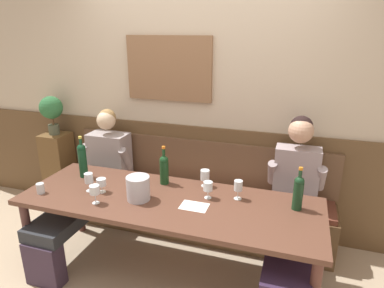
{
  "coord_description": "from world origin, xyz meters",
  "views": [
    {
      "loc": [
        0.92,
        -2.06,
        2.0
      ],
      "look_at": [
        0.1,
        0.45,
        1.09
      ],
      "focal_mm": 31.48,
      "sensor_mm": 36.0,
      "label": 1
    }
  ],
  "objects_px": {
    "dining_table": "(168,207)",
    "person_center_left_seat": "(293,208)",
    "ice_bucket": "(138,188)",
    "potted_plant": "(51,110)",
    "water_tumbler_left": "(40,188)",
    "wall_bench": "(194,207)",
    "wine_glass_left_end": "(101,183)",
    "wine_bottle_green_tall": "(82,159)",
    "person_center_right_seat": "(92,181)",
    "wine_glass_center_front": "(208,187)",
    "wine_bottle_amber_mid": "(298,192)",
    "wine_glass_right_end": "(95,190)",
    "wine_glass_center_rear": "(89,179)",
    "wine_glass_by_bottle": "(205,176)",
    "wine_glass_near_bucket": "(238,187)",
    "wine_bottle_clear_water": "(164,168)"
  },
  "relations": [
    {
      "from": "dining_table",
      "to": "person_center_left_seat",
      "type": "xyz_separation_m",
      "value": [
        0.95,
        0.32,
        -0.01
      ]
    },
    {
      "from": "ice_bucket",
      "to": "potted_plant",
      "type": "distance_m",
      "value": 1.66
    },
    {
      "from": "water_tumbler_left",
      "to": "potted_plant",
      "type": "relative_size",
      "value": 0.2
    },
    {
      "from": "wall_bench",
      "to": "wine_glass_left_end",
      "type": "height_order",
      "value": "wall_bench"
    },
    {
      "from": "person_center_left_seat",
      "to": "water_tumbler_left",
      "type": "height_order",
      "value": "person_center_left_seat"
    },
    {
      "from": "person_center_left_seat",
      "to": "potted_plant",
      "type": "relative_size",
      "value": 3.09
    },
    {
      "from": "wall_bench",
      "to": "wine_bottle_green_tall",
      "type": "relative_size",
      "value": 7.0
    },
    {
      "from": "wine_glass_left_end",
      "to": "person_center_right_seat",
      "type": "bearing_deg",
      "value": 134.35
    },
    {
      "from": "wine_glass_left_end",
      "to": "wine_glass_center_front",
      "type": "relative_size",
      "value": 0.85
    },
    {
      "from": "wine_bottle_amber_mid",
      "to": "water_tumbler_left",
      "type": "height_order",
      "value": "wine_bottle_amber_mid"
    },
    {
      "from": "wine_glass_right_end",
      "to": "water_tumbler_left",
      "type": "relative_size",
      "value": 1.78
    },
    {
      "from": "wine_glass_center_rear",
      "to": "potted_plant",
      "type": "xyz_separation_m",
      "value": [
        -0.97,
        0.79,
        0.34
      ]
    },
    {
      "from": "person_center_left_seat",
      "to": "wine_glass_center_rear",
      "type": "bearing_deg",
      "value": -166.5
    },
    {
      "from": "wine_glass_right_end",
      "to": "wine_glass_by_bottle",
      "type": "bearing_deg",
      "value": 37.48
    },
    {
      "from": "person_center_left_seat",
      "to": "wine_glass_left_end",
      "type": "relative_size",
      "value": 10.95
    },
    {
      "from": "person_center_right_seat",
      "to": "wine_bottle_green_tall",
      "type": "relative_size",
      "value": 3.31
    },
    {
      "from": "dining_table",
      "to": "wine_glass_right_end",
      "type": "bearing_deg",
      "value": -155.58
    },
    {
      "from": "wall_bench",
      "to": "water_tumbler_left",
      "type": "bearing_deg",
      "value": -138.66
    },
    {
      "from": "wine_glass_near_bucket",
      "to": "wine_glass_left_end",
      "type": "bearing_deg",
      "value": -167.97
    },
    {
      "from": "wine_glass_right_end",
      "to": "wine_glass_near_bucket",
      "type": "bearing_deg",
      "value": 21.7
    },
    {
      "from": "person_center_left_seat",
      "to": "wine_glass_center_rear",
      "type": "distance_m",
      "value": 1.68
    },
    {
      "from": "wine_bottle_amber_mid",
      "to": "wine_glass_left_end",
      "type": "bearing_deg",
      "value": -172.14
    },
    {
      "from": "wine_bottle_amber_mid",
      "to": "water_tumbler_left",
      "type": "xyz_separation_m",
      "value": [
        -2.0,
        -0.38,
        -0.1
      ]
    },
    {
      "from": "wine_glass_center_front",
      "to": "wine_glass_by_bottle",
      "type": "height_order",
      "value": "wine_glass_by_bottle"
    },
    {
      "from": "person_center_right_seat",
      "to": "wine_bottle_clear_water",
      "type": "height_order",
      "value": "person_center_right_seat"
    },
    {
      "from": "ice_bucket",
      "to": "water_tumbler_left",
      "type": "xyz_separation_m",
      "value": [
        -0.81,
        -0.15,
        -0.05
      ]
    },
    {
      "from": "dining_table",
      "to": "wine_glass_right_end",
      "type": "xyz_separation_m",
      "value": [
        -0.51,
        -0.23,
        0.18
      ]
    },
    {
      "from": "wine_glass_center_front",
      "to": "wine_glass_by_bottle",
      "type": "distance_m",
      "value": 0.22
    },
    {
      "from": "wall_bench",
      "to": "water_tumbler_left",
      "type": "height_order",
      "value": "wall_bench"
    },
    {
      "from": "person_center_right_seat",
      "to": "wall_bench",
      "type": "bearing_deg",
      "value": 21.36
    },
    {
      "from": "wall_bench",
      "to": "wine_glass_center_rear",
      "type": "xyz_separation_m",
      "value": [
        -0.67,
        -0.75,
        0.55
      ]
    },
    {
      "from": "wine_glass_right_end",
      "to": "water_tumbler_left",
      "type": "xyz_separation_m",
      "value": [
        -0.52,
        0.01,
        -0.07
      ]
    },
    {
      "from": "wine_bottle_clear_water",
      "to": "wine_glass_center_rear",
      "type": "bearing_deg",
      "value": -148.61
    },
    {
      "from": "person_center_right_seat",
      "to": "wine_glass_by_bottle",
      "type": "bearing_deg",
      "value": -0.04
    },
    {
      "from": "wine_glass_center_rear",
      "to": "wall_bench",
      "type": "bearing_deg",
      "value": 48.15
    },
    {
      "from": "wine_glass_center_front",
      "to": "potted_plant",
      "type": "distance_m",
      "value": 2.06
    },
    {
      "from": "wine_glass_by_bottle",
      "to": "wine_bottle_green_tall",
      "type": "bearing_deg",
      "value": -172.13
    },
    {
      "from": "wine_glass_by_bottle",
      "to": "wine_bottle_amber_mid",
      "type": "bearing_deg",
      "value": -11.94
    },
    {
      "from": "wall_bench",
      "to": "wine_glass_right_end",
      "type": "relative_size",
      "value": 17.93
    },
    {
      "from": "water_tumbler_left",
      "to": "person_center_right_seat",
      "type": "bearing_deg",
      "value": 79.36
    },
    {
      "from": "person_center_right_seat",
      "to": "wine_glass_by_bottle",
      "type": "distance_m",
      "value": 1.16
    },
    {
      "from": "water_tumbler_left",
      "to": "person_center_left_seat",
      "type": "bearing_deg",
      "value": 15.44
    },
    {
      "from": "person_center_right_seat",
      "to": "wine_glass_left_end",
      "type": "bearing_deg",
      "value": -45.65
    },
    {
      "from": "wall_bench",
      "to": "wine_glass_near_bucket",
      "type": "height_order",
      "value": "wall_bench"
    },
    {
      "from": "potted_plant",
      "to": "dining_table",
      "type": "bearing_deg",
      "value": -23.66
    },
    {
      "from": "wine_bottle_amber_mid",
      "to": "water_tumbler_left",
      "type": "distance_m",
      "value": 2.04
    },
    {
      "from": "wine_glass_right_end",
      "to": "wine_glass_center_front",
      "type": "distance_m",
      "value": 0.87
    },
    {
      "from": "wine_bottle_clear_water",
      "to": "wine_glass_by_bottle",
      "type": "xyz_separation_m",
      "value": [
        0.35,
        0.06,
        -0.05
      ]
    },
    {
      "from": "wine_glass_right_end",
      "to": "wine_glass_center_rear",
      "type": "xyz_separation_m",
      "value": [
        -0.16,
        0.17,
        -0.0
      ]
    },
    {
      "from": "wine_glass_center_front",
      "to": "ice_bucket",
      "type": "bearing_deg",
      "value": -159.72
    }
  ]
}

